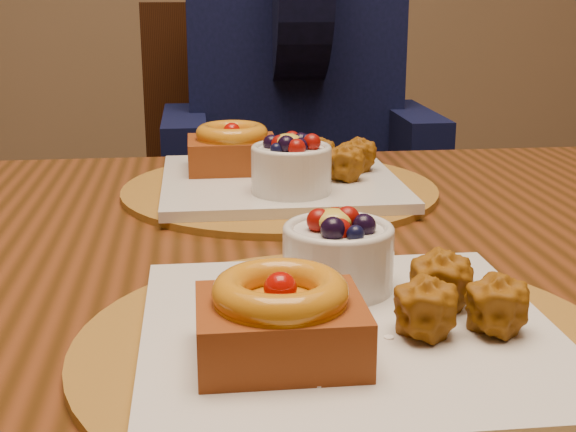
% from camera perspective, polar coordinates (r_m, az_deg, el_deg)
% --- Properties ---
extents(dining_table, '(1.60, 0.90, 0.76)m').
position_cam_1_polar(dining_table, '(0.79, 1.15, -7.79)').
color(dining_table, '#361E09').
rests_on(dining_table, ground).
extents(place_setting_near, '(0.38, 0.38, 0.08)m').
position_cam_1_polar(place_setting_near, '(0.56, 4.03, -7.35)').
color(place_setting_near, brown).
rests_on(place_setting_near, dining_table).
extents(place_setting_far, '(0.38, 0.38, 0.09)m').
position_cam_1_polar(place_setting_far, '(0.96, -0.73, 3.01)').
color(place_setting_far, brown).
rests_on(place_setting_far, dining_table).
extents(chair_far, '(0.49, 0.49, 0.96)m').
position_cam_1_polar(chair_far, '(1.75, -2.25, 0.76)').
color(chair_far, black).
rests_on(chair_far, ground).
extents(diner, '(0.49, 0.48, 0.80)m').
position_cam_1_polar(diner, '(1.56, 0.30, 10.99)').
color(diner, black).
rests_on(diner, ground).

